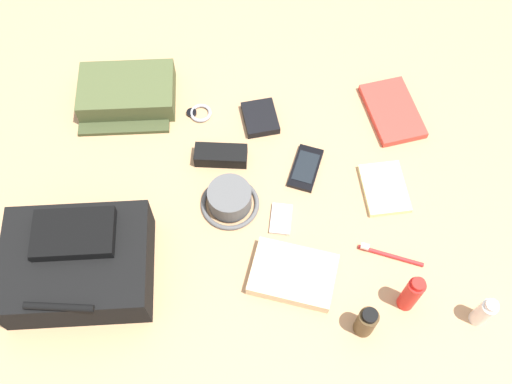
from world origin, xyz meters
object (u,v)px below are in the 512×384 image
at_px(media_player, 281,219).
at_px(toothbrush, 387,254).
at_px(toothpaste_tube, 484,312).
at_px(wristwatch, 199,113).
at_px(toiletry_pouch, 127,93).
at_px(wallet, 260,118).
at_px(backpack, 78,263).
at_px(bucket_hat, 230,200).
at_px(notepad, 384,188).
at_px(sunglasses_case, 221,155).
at_px(cell_phone, 306,168).
at_px(paperback_novel, 392,111).
at_px(folded_towel, 293,274).
at_px(sunscreen_spray, 411,294).
at_px(cologne_bottle, 366,322).

height_order(media_player, toothbrush, toothbrush).
bearing_deg(toothpaste_tube, wristwatch, -38.17).
distance_m(toiletry_pouch, wallet, 0.38).
distance_m(backpack, wristwatch, 0.54).
distance_m(bucket_hat, wristwatch, 0.30).
xyz_separation_m(notepad, sunglasses_case, (0.43, -0.07, 0.01)).
relative_size(wristwatch, toothbrush, 0.44).
bearing_deg(toothpaste_tube, cell_phone, -43.80).
bearing_deg(backpack, wristwatch, -116.02).
relative_size(paperback_novel, wallet, 2.14).
bearing_deg(folded_towel, bucket_hat, -48.95).
bearing_deg(toothbrush, notepad, -91.12).
height_order(backpack, cell_phone, backpack).
xyz_separation_m(sunscreen_spray, cologne_bottle, (0.10, 0.07, -0.02)).
height_order(wallet, folded_towel, folded_towel).
distance_m(wristwatch, wallet, 0.17).
xyz_separation_m(backpack, toiletry_pouch, (-0.03, -0.52, -0.03)).
xyz_separation_m(bucket_hat, sunscreen_spray, (-0.43, 0.24, 0.04)).
bearing_deg(backpack, cologne_bottle, 171.11).
relative_size(paperback_novel, cell_phone, 1.62).
relative_size(backpack, wristwatch, 5.13).
distance_m(backpack, paperback_novel, 0.93).
bearing_deg(bucket_hat, wristwatch, -69.40).
distance_m(toiletry_pouch, wristwatch, 0.21).
height_order(wallet, notepad, wallet).
height_order(toothbrush, notepad, toothbrush).
bearing_deg(cell_phone, paperback_novel, -141.15).
bearing_deg(bucket_hat, cologne_bottle, 137.07).
bearing_deg(wristwatch, notepad, 156.63).
height_order(toothpaste_tube, cell_phone, toothpaste_tube).
xyz_separation_m(toothpaste_tube, media_player, (0.47, -0.24, -0.05)).
height_order(cologne_bottle, folded_towel, cologne_bottle).
height_order(backpack, toiletry_pouch, backpack).
relative_size(cell_phone, sunglasses_case, 1.04).
distance_m(paperback_novel, cell_phone, 0.31).
height_order(toiletry_pouch, toothbrush, toiletry_pouch).
xyz_separation_m(toothpaste_tube, sunglasses_case, (0.63, -0.41, -0.03)).
relative_size(sunscreen_spray, cologne_bottle, 1.29).
relative_size(media_player, wristwatch, 1.23).
relative_size(backpack, folded_towel, 1.82).
bearing_deg(cell_phone, bucket_hat, 30.78).
bearing_deg(toothpaste_tube, media_player, -26.80).
distance_m(paperback_novel, sunglasses_case, 0.50).
bearing_deg(sunscreen_spray, toiletry_pouch, -36.99).
bearing_deg(toothpaste_tube, toothbrush, -36.60).
xyz_separation_m(toiletry_pouch, paperback_novel, (-0.75, 0.01, -0.02)).
bearing_deg(cell_phone, cologne_bottle, 107.93).
xyz_separation_m(folded_towel, sunglasses_case, (0.20, -0.33, 0.00)).
bearing_deg(cell_phone, wristwatch, -28.93).
xyz_separation_m(bucket_hat, notepad, (-0.40, -0.06, -0.02)).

